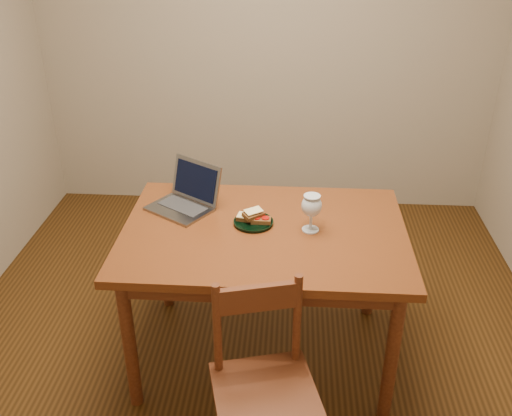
# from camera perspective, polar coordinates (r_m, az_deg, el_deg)

# --- Properties ---
(floor) EXTENTS (3.20, 3.20, 0.02)m
(floor) POSITION_cam_1_polar(r_m,az_deg,el_deg) (3.14, -0.54, -12.94)
(floor) COLOR black
(floor) RESTS_ON ground
(back_wall) EXTENTS (3.20, 0.02, 2.60)m
(back_wall) POSITION_cam_1_polar(r_m,az_deg,el_deg) (4.04, 1.18, 17.49)
(back_wall) COLOR gray
(back_wall) RESTS_ON floor
(front_wall) EXTENTS (3.20, 0.02, 2.60)m
(front_wall) POSITION_cam_1_polar(r_m,az_deg,el_deg) (1.08, -7.61, -17.07)
(front_wall) COLOR gray
(front_wall) RESTS_ON floor
(table) EXTENTS (1.30, 0.90, 0.74)m
(table) POSITION_cam_1_polar(r_m,az_deg,el_deg) (2.65, 0.80, -3.75)
(table) COLOR #441D0B
(table) RESTS_ON floor
(chair) EXTENTS (0.47, 0.46, 0.42)m
(chair) POSITION_cam_1_polar(r_m,az_deg,el_deg) (2.28, 0.79, -16.72)
(chair) COLOR #3D190C
(chair) RESTS_ON floor
(plate) EXTENTS (0.19, 0.19, 0.02)m
(plate) POSITION_cam_1_polar(r_m,az_deg,el_deg) (2.65, -0.26, -1.44)
(plate) COLOR black
(plate) RESTS_ON table
(sandwich_cheese) EXTENTS (0.10, 0.07, 0.03)m
(sandwich_cheese) POSITION_cam_1_polar(r_m,az_deg,el_deg) (2.65, -0.92, -0.91)
(sandwich_cheese) COLOR #381E0C
(sandwich_cheese) RESTS_ON plate
(sandwich_tomato) EXTENTS (0.09, 0.05, 0.03)m
(sandwich_tomato) POSITION_cam_1_polar(r_m,az_deg,el_deg) (2.63, 0.50, -1.15)
(sandwich_tomato) COLOR #381E0C
(sandwich_tomato) RESTS_ON plate
(sandwich_top) EXTENTS (0.11, 0.10, 0.03)m
(sandwich_top) POSITION_cam_1_polar(r_m,az_deg,el_deg) (2.63, -0.25, -0.56)
(sandwich_top) COLOR #381E0C
(sandwich_top) RESTS_ON plate
(milk_glass) EXTENTS (0.09, 0.09, 0.18)m
(milk_glass) POSITION_cam_1_polar(r_m,az_deg,el_deg) (2.57, 5.55, -0.49)
(milk_glass) COLOR white
(milk_glass) RESTS_ON table
(laptop) EXTENTS (0.39, 0.38, 0.21)m
(laptop) POSITION_cam_1_polar(r_m,az_deg,el_deg) (2.80, -6.90, 1.26)
(laptop) COLOR slate
(laptop) RESTS_ON table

